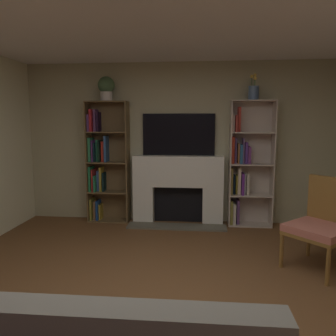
{
  "coord_description": "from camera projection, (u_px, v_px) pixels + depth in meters",
  "views": [
    {
      "loc": [
        0.37,
        -2.52,
        1.65
      ],
      "look_at": [
        0.0,
        1.19,
        1.13
      ],
      "focal_mm": 35.96,
      "sensor_mm": 36.0,
      "label": 1
    }
  ],
  "objects": [
    {
      "name": "potted_plant",
      "position": [
        106.0,
        88.0,
        5.35
      ],
      "size": [
        0.27,
        0.27,
        0.39
      ],
      "color": "silver",
      "rests_on": "bookshelf_left"
    },
    {
      "name": "bookshelf_right",
      "position": [
        245.0,
        167.0,
        5.34
      ],
      "size": [
        0.68,
        0.31,
        1.98
      ],
      "color": "beige",
      "rests_on": "ground_plane"
    },
    {
      "name": "tv",
      "position": [
        179.0,
        135.0,
        5.46
      ],
      "size": [
        1.17,
        0.06,
        0.67
      ],
      "primitive_type": "cube",
      "color": "black",
      "rests_on": "fireplace"
    },
    {
      "name": "ground_plane",
      "position": [
        154.0,
        325.0,
        2.75
      ],
      "size": [
        7.16,
        7.16,
        0.0
      ],
      "primitive_type": "plane",
      "color": "brown"
    },
    {
      "name": "vase_with_flowers",
      "position": [
        253.0,
        92.0,
        5.14
      ],
      "size": [
        0.16,
        0.16,
        0.4
      ],
      "color": "#52719D",
      "rests_on": "bookshelf_right"
    },
    {
      "name": "wall_back_accent",
      "position": [
        179.0,
        143.0,
        5.54
      ],
      "size": [
        5.19,
        0.06,
        2.6
      ],
      "primitive_type": "cube",
      "color": "tan",
      "rests_on": "ground_plane"
    },
    {
      "name": "fireplace",
      "position": [
        178.0,
        187.0,
        5.48
      ],
      "size": [
        1.55,
        0.56,
        1.11
      ],
      "color": "white",
      "rests_on": "ground_plane"
    },
    {
      "name": "bookshelf_left",
      "position": [
        104.0,
        162.0,
        5.57
      ],
      "size": [
        0.68,
        0.29,
        1.98
      ],
      "color": "brown",
      "rests_on": "ground_plane"
    },
    {
      "name": "armchair",
      "position": [
        323.0,
        223.0,
        3.77
      ],
      "size": [
        0.84,
        0.84,
        1.02
      ],
      "color": "brown",
      "rests_on": "ground_plane"
    }
  ]
}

